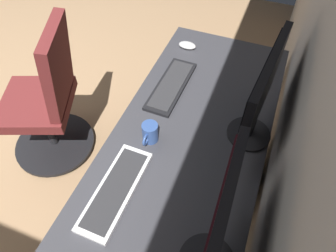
{
  "coord_description": "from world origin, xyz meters",
  "views": [
    {
      "loc": [
        0.87,
        2.13,
        1.86
      ],
      "look_at": [
        0.18,
        1.86,
        0.95
      ],
      "focal_mm": 32.95,
      "sensor_mm": 36.0,
      "label": 1
    }
  ],
  "objects_px": {
    "mouse_spare": "(187,45)",
    "keyboard_spare": "(116,190)",
    "office_chair": "(49,104)",
    "keyboard_main": "(171,85)",
    "drawer_pedestal": "(191,178)",
    "coffee_mug": "(150,133)",
    "monitor_primary": "(260,95)",
    "monitor_secondary": "(214,237)"
  },
  "relations": [
    {
      "from": "mouse_spare",
      "to": "keyboard_spare",
      "type": "bearing_deg",
      "value": 2.16
    },
    {
      "from": "office_chair",
      "to": "keyboard_main",
      "type": "bearing_deg",
      "value": 101.26
    },
    {
      "from": "drawer_pedestal",
      "to": "coffee_mug",
      "type": "distance_m",
      "value": 0.48
    },
    {
      "from": "monitor_primary",
      "to": "keyboard_main",
      "type": "xyz_separation_m",
      "value": [
        -0.17,
        -0.44,
        -0.25
      ]
    },
    {
      "from": "monitor_secondary",
      "to": "office_chair",
      "type": "distance_m",
      "value": 1.45
    },
    {
      "from": "monitor_secondary",
      "to": "monitor_primary",
      "type": "bearing_deg",
      "value": 178.23
    },
    {
      "from": "monitor_primary",
      "to": "monitor_secondary",
      "type": "height_order",
      "value": "monitor_primary"
    },
    {
      "from": "drawer_pedestal",
      "to": "monitor_secondary",
      "type": "relative_size",
      "value": 1.3
    },
    {
      "from": "monitor_primary",
      "to": "keyboard_spare",
      "type": "height_order",
      "value": "monitor_primary"
    },
    {
      "from": "office_chair",
      "to": "monitor_primary",
      "type": "bearing_deg",
      "value": 89.17
    },
    {
      "from": "monitor_secondary",
      "to": "keyboard_main",
      "type": "bearing_deg",
      "value": -151.45
    },
    {
      "from": "keyboard_spare",
      "to": "coffee_mug",
      "type": "bearing_deg",
      "value": 174.73
    },
    {
      "from": "monitor_secondary",
      "to": "mouse_spare",
      "type": "height_order",
      "value": "monitor_secondary"
    },
    {
      "from": "keyboard_main",
      "to": "mouse_spare",
      "type": "distance_m",
      "value": 0.35
    },
    {
      "from": "monitor_primary",
      "to": "mouse_spare",
      "type": "relative_size",
      "value": 4.84
    },
    {
      "from": "drawer_pedestal",
      "to": "mouse_spare",
      "type": "bearing_deg",
      "value": -157.89
    },
    {
      "from": "mouse_spare",
      "to": "monitor_primary",
      "type": "bearing_deg",
      "value": 42.37
    },
    {
      "from": "monitor_primary",
      "to": "keyboard_spare",
      "type": "xyz_separation_m",
      "value": [
        0.48,
        -0.44,
        -0.25
      ]
    },
    {
      "from": "monitor_secondary",
      "to": "coffee_mug",
      "type": "relative_size",
      "value": 4.75
    },
    {
      "from": "monitor_secondary",
      "to": "keyboard_spare",
      "type": "xyz_separation_m",
      "value": [
        -0.13,
        -0.42,
        -0.25
      ]
    },
    {
      "from": "monitor_secondary",
      "to": "keyboard_main",
      "type": "distance_m",
      "value": 0.92
    },
    {
      "from": "keyboard_main",
      "to": "keyboard_spare",
      "type": "distance_m",
      "value": 0.65
    },
    {
      "from": "keyboard_spare",
      "to": "drawer_pedestal",
      "type": "bearing_deg",
      "value": 150.23
    },
    {
      "from": "drawer_pedestal",
      "to": "keyboard_main",
      "type": "bearing_deg",
      "value": -140.72
    },
    {
      "from": "monitor_secondary",
      "to": "mouse_spare",
      "type": "relative_size",
      "value": 5.16
    },
    {
      "from": "drawer_pedestal",
      "to": "keyboard_main",
      "type": "height_order",
      "value": "keyboard_main"
    },
    {
      "from": "monitor_primary",
      "to": "coffee_mug",
      "type": "xyz_separation_m",
      "value": [
        0.19,
        -0.41,
        -0.21
      ]
    },
    {
      "from": "keyboard_main",
      "to": "coffee_mug",
      "type": "distance_m",
      "value": 0.36
    },
    {
      "from": "monitor_secondary",
      "to": "mouse_spare",
      "type": "distance_m",
      "value": 1.25
    },
    {
      "from": "mouse_spare",
      "to": "drawer_pedestal",
      "type": "bearing_deg",
      "value": 22.11
    },
    {
      "from": "mouse_spare",
      "to": "office_chair",
      "type": "xyz_separation_m",
      "value": [
        0.5,
        -0.73,
        -0.29
      ]
    },
    {
      "from": "keyboard_spare",
      "to": "mouse_spare",
      "type": "xyz_separation_m",
      "value": [
        -1.0,
        -0.04,
        0.01
      ]
    },
    {
      "from": "monitor_primary",
      "to": "office_chair",
      "type": "distance_m",
      "value": 1.32
    },
    {
      "from": "drawer_pedestal",
      "to": "monitor_secondary",
      "type": "bearing_deg",
      "value": 21.72
    },
    {
      "from": "drawer_pedestal",
      "to": "keyboard_spare",
      "type": "height_order",
      "value": "keyboard_spare"
    },
    {
      "from": "keyboard_main",
      "to": "drawer_pedestal",
      "type": "bearing_deg",
      "value": 39.28
    },
    {
      "from": "keyboard_spare",
      "to": "coffee_mug",
      "type": "height_order",
      "value": "coffee_mug"
    },
    {
      "from": "mouse_spare",
      "to": "coffee_mug",
      "type": "xyz_separation_m",
      "value": [
        0.71,
        0.06,
        0.03
      ]
    },
    {
      "from": "keyboard_main",
      "to": "mouse_spare",
      "type": "relative_size",
      "value": 4.07
    },
    {
      "from": "monitor_primary",
      "to": "mouse_spare",
      "type": "xyz_separation_m",
      "value": [
        -0.52,
        -0.48,
        -0.24
      ]
    },
    {
      "from": "drawer_pedestal",
      "to": "monitor_primary",
      "type": "xyz_separation_m",
      "value": [
        -0.1,
        0.22,
        0.64
      ]
    },
    {
      "from": "monitor_primary",
      "to": "mouse_spare",
      "type": "distance_m",
      "value": 0.75
    }
  ]
}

